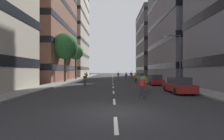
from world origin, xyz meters
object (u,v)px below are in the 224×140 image
(skater_6, at_px, (131,75))
(skater_9, at_px, (135,77))
(skater_2, at_px, (118,75))
(skater_4, at_px, (141,85))
(parked_car_mid, at_px, (154,80))
(skater_0, at_px, (130,75))
(skater_3, at_px, (144,82))
(skater_7, at_px, (86,75))
(skater_8, at_px, (138,78))
(skater_1, at_px, (125,76))
(parked_car_far, at_px, (178,86))
(street_tree_mid, at_px, (64,46))
(streetlamp_right, at_px, (177,55))
(parked_car_near, at_px, (139,77))
(street_tree_near, at_px, (75,52))
(skater_5, at_px, (84,79))

(skater_6, height_order, skater_9, same)
(skater_2, xyz_separation_m, skater_4, (0.66, -33.87, 0.00))
(skater_6, relative_size, skater_9, 1.00)
(skater_2, bearing_deg, skater_9, -83.40)
(skater_2, bearing_deg, parked_car_mid, -78.04)
(skater_0, height_order, skater_6, same)
(skater_0, relative_size, skater_3, 1.00)
(skater_3, distance_m, skater_6, 28.24)
(skater_7, xyz_separation_m, skater_9, (9.97, -11.67, -0.03))
(skater_7, distance_m, skater_8, 17.37)
(skater_1, bearing_deg, parked_car_far, -81.25)
(street_tree_mid, xyz_separation_m, skater_2, (10.32, 16.55, -5.54))
(street_tree_mid, bearing_deg, streetlamp_right, -29.29)
(parked_car_near, bearing_deg, skater_8, -99.60)
(parked_car_far, distance_m, street_tree_mid, 21.69)
(street_tree_near, relative_size, streetlamp_right, 1.25)
(parked_car_far, xyz_separation_m, skater_6, (-1.10, 29.01, 0.32))
(parked_car_far, xyz_separation_m, streetlamp_right, (1.86, 5.12, 3.44))
(parked_car_mid, bearing_deg, skater_5, -165.48)
(skater_3, height_order, skater_4, same)
(skater_2, bearing_deg, skater_4, -88.88)
(parked_car_near, xyz_separation_m, parked_car_far, (0.00, -22.97, 0.00))
(parked_car_far, height_order, skater_9, skater_9)
(street_tree_near, bearing_deg, skater_1, -12.19)
(skater_6, bearing_deg, skater_8, -93.39)
(parked_car_near, relative_size, skater_4, 2.47)
(parked_car_far, distance_m, street_tree_near, 28.65)
(skater_4, bearing_deg, skater_3, 75.08)
(skater_3, bearing_deg, skater_4, -104.92)
(street_tree_mid, bearing_deg, skater_4, -57.63)
(skater_0, relative_size, skater_6, 1.00)
(street_tree_near, bearing_deg, parked_car_mid, -44.32)
(streetlamp_right, relative_size, skater_2, 3.65)
(parked_car_mid, bearing_deg, skater_2, 101.96)
(parked_car_mid, relative_size, skater_6, 2.47)
(street_tree_mid, distance_m, skater_6, 20.77)
(skater_8, bearing_deg, street_tree_near, 132.13)
(skater_4, height_order, skater_9, same)
(skater_7, relative_size, skater_9, 1.00)
(skater_6, bearing_deg, skater_7, -155.06)
(streetlamp_right, bearing_deg, parked_car_far, -109.98)
(parked_car_far, xyz_separation_m, skater_9, (-2.46, 12.07, 0.29))
(skater_2, xyz_separation_m, skater_8, (2.41, -21.44, 0.00))
(skater_2, xyz_separation_m, skater_5, (-5.38, -24.60, 0.03))
(street_tree_near, distance_m, skater_3, 26.40)
(street_tree_near, bearing_deg, skater_7, 0.04)
(street_tree_near, xyz_separation_m, skater_6, (13.87, 5.27, -5.43))
(skater_2, bearing_deg, skater_5, -102.34)
(skater_2, height_order, skater_4, same)
(skater_4, relative_size, skater_9, 1.00)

